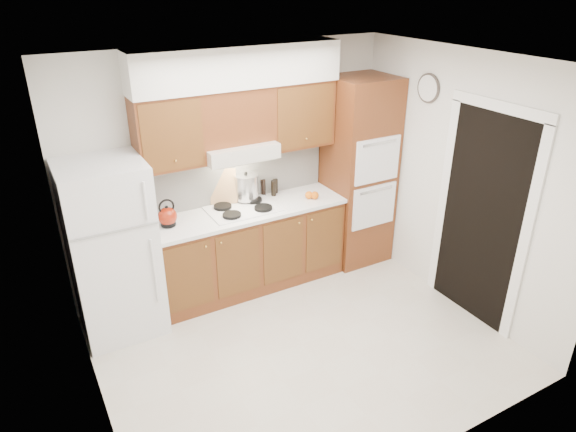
# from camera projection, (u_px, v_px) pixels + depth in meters

# --- Properties ---
(floor) EXTENTS (3.60, 3.60, 0.00)m
(floor) POSITION_uv_depth(u_px,v_px,m) (302.00, 344.00, 4.89)
(floor) COLOR beige
(floor) RESTS_ON ground
(ceiling) EXTENTS (3.60, 3.60, 0.00)m
(ceiling) POSITION_uv_depth(u_px,v_px,m) (307.00, 64.00, 3.77)
(ceiling) COLOR white
(ceiling) RESTS_ON wall_back
(wall_back) EXTENTS (3.60, 0.02, 2.60)m
(wall_back) POSITION_uv_depth(u_px,v_px,m) (233.00, 169.00, 5.51)
(wall_back) COLOR silver
(wall_back) RESTS_ON floor
(wall_left) EXTENTS (0.02, 3.00, 2.60)m
(wall_left) POSITION_uv_depth(u_px,v_px,m) (81.00, 279.00, 3.54)
(wall_left) COLOR silver
(wall_left) RESTS_ON floor
(wall_right) EXTENTS (0.02, 3.00, 2.60)m
(wall_right) POSITION_uv_depth(u_px,v_px,m) (458.00, 183.00, 5.13)
(wall_right) COLOR silver
(wall_right) RESTS_ON floor
(fridge) EXTENTS (0.75, 0.72, 1.72)m
(fridge) POSITION_uv_depth(u_px,v_px,m) (112.00, 250.00, 4.80)
(fridge) COLOR white
(fridge) RESTS_ON floor
(base_cabinets) EXTENTS (2.11, 0.60, 0.90)m
(base_cabinets) POSITION_uv_depth(u_px,v_px,m) (249.00, 249.00, 5.65)
(base_cabinets) COLOR brown
(base_cabinets) RESTS_ON floor
(countertop) EXTENTS (2.13, 0.62, 0.04)m
(countertop) POSITION_uv_depth(u_px,v_px,m) (248.00, 211.00, 5.44)
(countertop) COLOR white
(countertop) RESTS_ON base_cabinets
(backsplash) EXTENTS (2.11, 0.03, 0.56)m
(backsplash) POSITION_uv_depth(u_px,v_px,m) (236.00, 176.00, 5.55)
(backsplash) COLOR white
(backsplash) RESTS_ON countertop
(oven_cabinet) EXTENTS (0.70, 0.65, 2.20)m
(oven_cabinet) POSITION_uv_depth(u_px,v_px,m) (358.00, 172.00, 5.98)
(oven_cabinet) COLOR brown
(oven_cabinet) RESTS_ON floor
(upper_cab_left) EXTENTS (0.63, 0.33, 0.70)m
(upper_cab_left) POSITION_uv_depth(u_px,v_px,m) (167.00, 132.00, 4.83)
(upper_cab_left) COLOR brown
(upper_cab_left) RESTS_ON wall_back
(upper_cab_right) EXTENTS (0.73, 0.33, 0.70)m
(upper_cab_right) POSITION_uv_depth(u_px,v_px,m) (298.00, 113.00, 5.46)
(upper_cab_right) COLOR brown
(upper_cab_right) RESTS_ON wall_back
(range_hood) EXTENTS (0.75, 0.45, 0.15)m
(range_hood) POSITION_uv_depth(u_px,v_px,m) (238.00, 150.00, 5.21)
(range_hood) COLOR silver
(range_hood) RESTS_ON wall_back
(upper_cab_over_hood) EXTENTS (0.75, 0.33, 0.55)m
(upper_cab_over_hood) POSITION_uv_depth(u_px,v_px,m) (234.00, 115.00, 5.10)
(upper_cab_over_hood) COLOR brown
(upper_cab_over_hood) RESTS_ON range_hood
(soffit) EXTENTS (2.13, 0.36, 0.40)m
(soffit) POSITION_uv_depth(u_px,v_px,m) (237.00, 66.00, 4.91)
(soffit) COLOR silver
(soffit) RESTS_ON wall_back
(cooktop) EXTENTS (0.74, 0.50, 0.01)m
(cooktop) POSITION_uv_depth(u_px,v_px,m) (243.00, 209.00, 5.43)
(cooktop) COLOR white
(cooktop) RESTS_ON countertop
(doorway) EXTENTS (0.02, 0.90, 2.10)m
(doorway) POSITION_uv_depth(u_px,v_px,m) (481.00, 219.00, 4.96)
(doorway) COLOR black
(doorway) RESTS_ON floor
(wall_clock) EXTENTS (0.02, 0.30, 0.30)m
(wall_clock) POSITION_uv_depth(u_px,v_px,m) (428.00, 88.00, 5.19)
(wall_clock) COLOR #3F3833
(wall_clock) RESTS_ON wall_right
(kettle) EXTENTS (0.22, 0.22, 0.19)m
(kettle) POSITION_uv_depth(u_px,v_px,m) (167.00, 216.00, 5.03)
(kettle) COLOR maroon
(kettle) RESTS_ON countertop
(cutting_board) EXTENTS (0.30, 0.19, 0.37)m
(cutting_board) POSITION_uv_depth(u_px,v_px,m) (223.00, 186.00, 5.48)
(cutting_board) COLOR tan
(cutting_board) RESTS_ON countertop
(stock_pot) EXTENTS (0.29, 0.29, 0.27)m
(stock_pot) POSITION_uv_depth(u_px,v_px,m) (246.00, 187.00, 5.56)
(stock_pot) COLOR silver
(stock_pot) RESTS_ON cooktop
(condiment_a) EXTENTS (0.06, 0.06, 0.18)m
(condiment_a) POSITION_uv_depth(u_px,v_px,m) (263.00, 188.00, 5.74)
(condiment_a) COLOR black
(condiment_a) RESTS_ON countertop
(condiment_b) EXTENTS (0.07, 0.07, 0.18)m
(condiment_b) POSITION_uv_depth(u_px,v_px,m) (274.00, 188.00, 5.73)
(condiment_b) COLOR black
(condiment_b) RESTS_ON countertop
(condiment_c) EXTENTS (0.07, 0.07, 0.16)m
(condiment_c) POSITION_uv_depth(u_px,v_px,m) (275.00, 186.00, 5.81)
(condiment_c) COLOR black
(condiment_c) RESTS_ON countertop
(orange_near) EXTENTS (0.10, 0.10, 0.09)m
(orange_near) POSITION_uv_depth(u_px,v_px,m) (315.00, 195.00, 5.66)
(orange_near) COLOR #DF4E0B
(orange_near) RESTS_ON countertop
(orange_far) EXTENTS (0.10, 0.10, 0.09)m
(orange_far) POSITION_uv_depth(u_px,v_px,m) (309.00, 195.00, 5.67)
(orange_far) COLOR orange
(orange_far) RESTS_ON countertop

